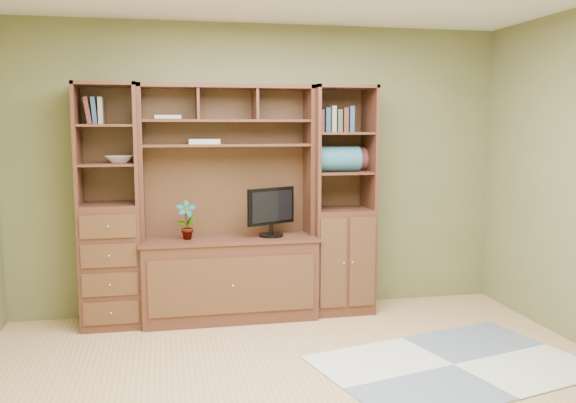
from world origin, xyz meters
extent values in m
cube|color=tan|center=(0.00, 0.00, 0.00)|extent=(4.60, 4.10, 0.04)
cube|color=olive|center=(0.00, 2.00, 1.30)|extent=(4.50, 0.04, 2.60)
cube|color=olive|center=(0.00, -2.00, 1.30)|extent=(4.50, 0.04, 2.60)
cube|color=#482519|center=(-0.34, 1.73, 1.02)|extent=(1.54, 0.53, 2.05)
cube|color=#482519|center=(-1.34, 1.77, 1.02)|extent=(0.50, 0.45, 2.05)
cube|color=#482519|center=(0.69, 1.77, 1.02)|extent=(0.55, 0.45, 2.05)
cube|color=#AAAFAF|center=(1.10, 0.33, 0.01)|extent=(2.07, 1.63, 0.01)
cube|color=black|center=(0.03, 1.70, 1.03)|extent=(0.53, 0.41, 0.59)
imported|color=#945B32|center=(-0.71, 1.70, 0.90)|extent=(0.18, 0.12, 0.34)
cube|color=#B4AC9A|center=(-0.54, 1.82, 1.56)|extent=(0.27, 0.19, 0.04)
imported|color=beige|center=(-1.24, 1.77, 1.42)|extent=(0.24, 0.24, 0.06)
cube|color=#285969|center=(0.64, 1.73, 1.40)|extent=(0.38, 0.22, 0.22)
cube|color=brown|center=(0.82, 1.85, 1.40)|extent=(0.38, 0.21, 0.21)
camera|label=1|loc=(-0.89, -3.50, 1.71)|focal=38.00mm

